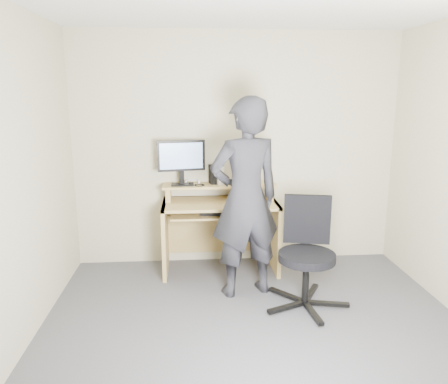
{
  "coord_description": "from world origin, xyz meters",
  "views": [
    {
      "loc": [
        -0.5,
        -2.94,
        1.88
      ],
      "look_at": [
        -0.19,
        1.05,
        0.95
      ],
      "focal_mm": 35.0,
      "sensor_mm": 36.0,
      "label": 1
    }
  ],
  "objects": [
    {
      "name": "keyboard",
      "position": [
        -0.18,
        1.36,
        0.67
      ],
      "size": [
        0.47,
        0.21,
        0.03
      ],
      "primitive_type": "cube",
      "rotation": [
        0.0,
        0.0,
        -0.06
      ],
      "color": "black",
      "rests_on": "desk"
    },
    {
      "name": "ground",
      "position": [
        0.0,
        0.0,
        0.0
      ],
      "size": [
        3.5,
        3.5,
        0.0
      ],
      "primitive_type": "plane",
      "color": "#5B5A60",
      "rests_on": "ground"
    },
    {
      "name": "office_chair",
      "position": [
        0.51,
        0.64,
        0.52
      ],
      "size": [
        0.75,
        0.74,
        0.95
      ],
      "rotation": [
        0.0,
        0.0,
        -0.22
      ],
      "color": "black",
      "rests_on": "ground"
    },
    {
      "name": "back_wall",
      "position": [
        0.0,
        1.75,
        1.25
      ],
      "size": [
        3.5,
        0.02,
        2.5
      ],
      "primitive_type": "cube",
      "color": "beige",
      "rests_on": "ground"
    },
    {
      "name": "smartphone",
      "position": [
        0.04,
        1.56,
        0.92
      ],
      "size": [
        0.09,
        0.14,
        0.01
      ],
      "primitive_type": "cube",
      "rotation": [
        0.0,
        0.0,
        -0.22
      ],
      "color": "black",
      "rests_on": "desk"
    },
    {
      "name": "person",
      "position": [
        -0.01,
        0.89,
        0.92
      ],
      "size": [
        0.77,
        0.61,
        1.84
      ],
      "primitive_type": "imported",
      "rotation": [
        0.0,
        0.0,
        3.42
      ],
      "color": "black",
      "rests_on": "ground"
    },
    {
      "name": "monitor",
      "position": [
        -0.6,
        1.57,
        1.19
      ],
      "size": [
        0.5,
        0.14,
        0.47
      ],
      "rotation": [
        0.0,
        0.0,
        0.18
      ],
      "color": "black",
      "rests_on": "desk"
    },
    {
      "name": "desk",
      "position": [
        -0.2,
        1.53,
        0.55
      ],
      "size": [
        1.2,
        0.6,
        0.91
      ],
      "color": "tan",
      "rests_on": "ground"
    },
    {
      "name": "mouse",
      "position": [
        0.18,
        1.35,
        0.77
      ],
      "size": [
        0.11,
        0.09,
        0.04
      ],
      "primitive_type": "ellipsoid",
      "rotation": [
        0.0,
        0.0,
        0.28
      ],
      "color": "black",
      "rests_on": "desk"
    },
    {
      "name": "external_drive",
      "position": [
        -0.26,
        1.63,
        1.01
      ],
      "size": [
        0.1,
        0.14,
        0.2
      ],
      "primitive_type": "cube",
      "rotation": [
        0.0,
        0.0,
        0.21
      ],
      "color": "black",
      "rests_on": "desk"
    },
    {
      "name": "travel_mug",
      "position": [
        -0.19,
        1.59,
        1.01
      ],
      "size": [
        0.1,
        0.1,
        0.2
      ],
      "primitive_type": "cylinder",
      "rotation": [
        0.0,
        0.0,
        0.11
      ],
      "color": "silver",
      "rests_on": "desk"
    },
    {
      "name": "headphones",
      "position": [
        -0.48,
        1.67,
        0.92
      ],
      "size": [
        0.19,
        0.19,
        0.06
      ],
      "primitive_type": "torus",
      "rotation": [
        0.26,
        0.0,
        0.3
      ],
      "color": "silver",
      "rests_on": "desk"
    },
    {
      "name": "charger",
      "position": [
        -0.5,
        1.53,
        0.93
      ],
      "size": [
        0.05,
        0.05,
        0.03
      ],
      "primitive_type": "cube",
      "rotation": [
        0.0,
        0.0,
        0.12
      ],
      "color": "black",
      "rests_on": "desk"
    }
  ]
}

